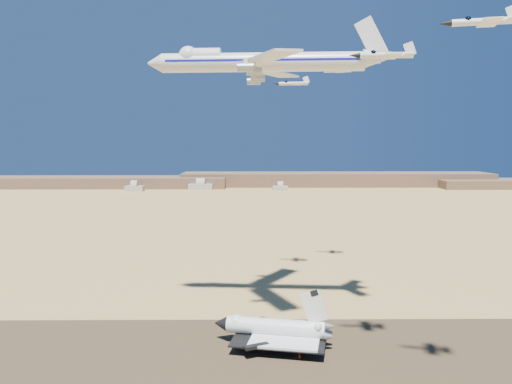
{
  "coord_description": "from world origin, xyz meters",
  "views": [
    {
      "loc": [
        4.39,
        -142.78,
        61.98
      ],
      "look_at": [
        5.7,
        8.0,
        46.43
      ],
      "focal_mm": 35.0,
      "sensor_mm": 36.0,
      "label": 1
    }
  ],
  "objects_px": {
    "crew_c": "(300,357)",
    "carrier_747": "(255,62)",
    "crew_b": "(299,352)",
    "chase_jet_a": "(385,55)",
    "shuttle": "(274,329)",
    "chase_jet_c": "(293,83)",
    "chase_jet_d": "(337,71)",
    "crew_a": "(292,349)",
    "chase_jet_b": "(482,21)"
  },
  "relations": [
    {
      "from": "crew_c",
      "to": "chase_jet_d",
      "type": "relative_size",
      "value": 0.1
    },
    {
      "from": "crew_a",
      "to": "crew_b",
      "type": "xyz_separation_m",
      "value": [
        2.01,
        -2.06,
        -0.09
      ]
    },
    {
      "from": "carrier_747",
      "to": "chase_jet_b",
      "type": "relative_size",
      "value": 5.09
    },
    {
      "from": "crew_c",
      "to": "chase_jet_c",
      "type": "bearing_deg",
      "value": -54.07
    },
    {
      "from": "chase_jet_d",
      "to": "crew_c",
      "type": "bearing_deg",
      "value": -95.55
    },
    {
      "from": "crew_c",
      "to": "chase_jet_a",
      "type": "xyz_separation_m",
      "value": [
        19.66,
        -8.93,
        82.33
      ]
    },
    {
      "from": "crew_b",
      "to": "chase_jet_c",
      "type": "xyz_separation_m",
      "value": [
        4.13,
        80.69,
        85.73
      ]
    },
    {
      "from": "crew_a",
      "to": "chase_jet_a",
      "type": "height_order",
      "value": "chase_jet_a"
    },
    {
      "from": "crew_c",
      "to": "carrier_747",
      "type": "bearing_deg",
      "value": -31.78
    },
    {
      "from": "crew_b",
      "to": "chase_jet_d",
      "type": "relative_size",
      "value": 0.11
    },
    {
      "from": "crew_c",
      "to": "crew_b",
      "type": "bearing_deg",
      "value": -52.99
    },
    {
      "from": "carrier_747",
      "to": "chase_jet_d",
      "type": "xyz_separation_m",
      "value": [
        38.25,
        63.54,
        5.91
      ]
    },
    {
      "from": "crew_a",
      "to": "crew_c",
      "type": "distance_m",
      "value": 5.54
    },
    {
      "from": "crew_b",
      "to": "crew_a",
      "type": "bearing_deg",
      "value": 2.81
    },
    {
      "from": "carrier_747",
      "to": "chase_jet_b",
      "type": "height_order",
      "value": "carrier_747"
    },
    {
      "from": "crew_b",
      "to": "chase_jet_c",
      "type": "relative_size",
      "value": 0.11
    },
    {
      "from": "crew_a",
      "to": "crew_c",
      "type": "relative_size",
      "value": 1.16
    },
    {
      "from": "shuttle",
      "to": "chase_jet_c",
      "type": "relative_size",
      "value": 2.28
    },
    {
      "from": "crew_c",
      "to": "chase_jet_d",
      "type": "distance_m",
      "value": 138.34
    },
    {
      "from": "carrier_747",
      "to": "crew_a",
      "type": "distance_m",
      "value": 92.86
    },
    {
      "from": "crew_c",
      "to": "chase_jet_c",
      "type": "height_order",
      "value": "chase_jet_c"
    },
    {
      "from": "crew_a",
      "to": "chase_jet_a",
      "type": "relative_size",
      "value": 0.12
    },
    {
      "from": "chase_jet_a",
      "to": "carrier_747",
      "type": "bearing_deg",
      "value": 129.2
    },
    {
      "from": "carrier_747",
      "to": "crew_c",
      "type": "xyz_separation_m",
      "value": [
        12.45,
        -35.35,
        -87.33
      ]
    },
    {
      "from": "crew_c",
      "to": "chase_jet_d",
      "type": "bearing_deg",
      "value": -65.81
    },
    {
      "from": "shuttle",
      "to": "chase_jet_d",
      "type": "distance_m",
      "value": 129.5
    },
    {
      "from": "crew_b",
      "to": "crew_c",
      "type": "relative_size",
      "value": 1.06
    },
    {
      "from": "chase_jet_d",
      "to": "carrier_747",
      "type": "bearing_deg",
      "value": -111.98
    },
    {
      "from": "crew_b",
      "to": "chase_jet_b",
      "type": "bearing_deg",
      "value": -174.2
    },
    {
      "from": "crew_c",
      "to": "chase_jet_b",
      "type": "xyz_separation_m",
      "value": [
        34.64,
        -28.79,
        85.91
      ]
    },
    {
      "from": "carrier_747",
      "to": "crew_c",
      "type": "relative_size",
      "value": 48.8
    },
    {
      "from": "crew_a",
      "to": "chase_jet_d",
      "type": "distance_m",
      "value": 134.96
    },
    {
      "from": "crew_a",
      "to": "crew_b",
      "type": "relative_size",
      "value": 1.1
    },
    {
      "from": "crew_a",
      "to": "crew_c",
      "type": "bearing_deg",
      "value": -167.36
    },
    {
      "from": "crew_a",
      "to": "crew_b",
      "type": "distance_m",
      "value": 2.88
    },
    {
      "from": "shuttle",
      "to": "chase_jet_b",
      "type": "xyz_separation_m",
      "value": [
        41.39,
        -39.73,
        81.97
      ]
    },
    {
      "from": "shuttle",
      "to": "crew_c",
      "type": "bearing_deg",
      "value": -47.07
    },
    {
      "from": "chase_jet_b",
      "to": "chase_jet_d",
      "type": "distance_m",
      "value": 128.19
    },
    {
      "from": "crew_b",
      "to": "shuttle",
      "type": "bearing_deg",
      "value": -0.16
    },
    {
      "from": "crew_c",
      "to": "chase_jet_c",
      "type": "distance_m",
      "value": 120.01
    },
    {
      "from": "carrier_747",
      "to": "chase_jet_d",
      "type": "bearing_deg",
      "value": 63.19
    },
    {
      "from": "shuttle",
      "to": "chase_jet_c",
      "type": "bearing_deg",
      "value": 92.7
    },
    {
      "from": "crew_a",
      "to": "chase_jet_a",
      "type": "xyz_separation_m",
      "value": [
        21.57,
        -14.13,
        82.19
      ]
    },
    {
      "from": "crew_c",
      "to": "chase_jet_c",
      "type": "relative_size",
      "value": 0.1
    },
    {
      "from": "carrier_747",
      "to": "chase_jet_d",
      "type": "relative_size",
      "value": 5.08
    },
    {
      "from": "chase_jet_c",
      "to": "crew_b",
      "type": "bearing_deg",
      "value": -85.6
    },
    {
      "from": "chase_jet_b",
      "to": "chase_jet_c",
      "type": "xyz_separation_m",
      "value": [
        -30.41,
        112.62,
        -0.13
      ]
    },
    {
      "from": "chase_jet_c",
      "to": "crew_a",
      "type": "bearing_deg",
      "value": -87.13
    },
    {
      "from": "chase_jet_d",
      "to": "crew_a",
      "type": "bearing_deg",
      "value": -97.41
    },
    {
      "from": "crew_a",
      "to": "chase_jet_c",
      "type": "relative_size",
      "value": 0.12
    }
  ]
}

